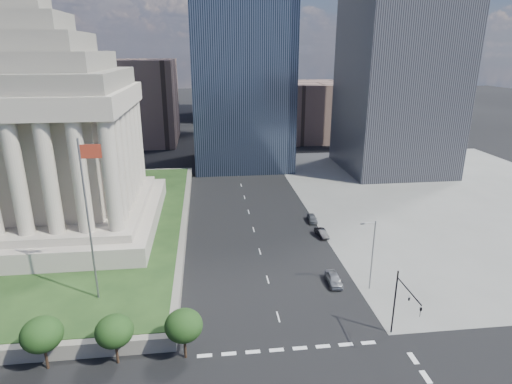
{
  "coord_description": "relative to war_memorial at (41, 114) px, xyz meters",
  "views": [
    {
      "loc": [
        -7.96,
        -24.21,
        31.11
      ],
      "look_at": [
        -2.41,
        22.9,
        15.29
      ],
      "focal_mm": 30.0,
      "sensor_mm": 36.0,
      "label": 1
    }
  ],
  "objects": [
    {
      "name": "street_lamp_north",
      "position": [
        47.33,
        -23.0,
        -15.74
      ],
      "size": [
        2.13,
        0.22,
        10.0
      ],
      "color": "slate",
      "rests_on": "ground"
    },
    {
      "name": "ground",
      "position": [
        34.0,
        52.0,
        -21.4
      ],
      "size": [
        500.0,
        500.0,
        0.0
      ],
      "primitive_type": "plane",
      "color": "black",
      "rests_on": "ground"
    },
    {
      "name": "building_filler_ne",
      "position": [
        66.0,
        82.0,
        -11.4
      ],
      "size": [
        20.0,
        30.0,
        20.0
      ],
      "primitive_type": "cube",
      "color": "brown",
      "rests_on": "ground"
    },
    {
      "name": "parked_sedan_far",
      "position": [
        45.5,
        1.45,
        -20.71
      ],
      "size": [
        1.9,
        4.13,
        1.37
      ],
      "primitive_type": "imported",
      "rotation": [
        0.0,
        0.0,
        -0.07
      ],
      "color": "#54575B",
      "rests_on": "ground"
    },
    {
      "name": "flagpole",
      "position": [
        12.17,
        -24.0,
        -8.29
      ],
      "size": [
        2.52,
        0.24,
        20.0
      ],
      "color": "slate",
      "rests_on": "plaza_lawn"
    },
    {
      "name": "sidewalk_ne",
      "position": [
        80.0,
        12.0,
        -21.38
      ],
      "size": [
        68.0,
        90.0,
        0.03
      ],
      "primitive_type": "cube",
      "color": "slate",
      "rests_on": "ground"
    },
    {
      "name": "midrise_glass",
      "position": [
        36.0,
        47.0,
        8.6
      ],
      "size": [
        26.0,
        26.0,
        60.0
      ],
      "primitive_type": "cube",
      "color": "black",
      "rests_on": "ground"
    },
    {
      "name": "building_filler_nw",
      "position": [
        4.0,
        82.0,
        -7.4
      ],
      "size": [
        24.0,
        30.0,
        28.0
      ],
      "primitive_type": "cube",
      "color": "brown",
      "rests_on": "ground"
    },
    {
      "name": "war_memorial",
      "position": [
        0.0,
        0.0,
        0.0
      ],
      "size": [
        34.0,
        34.0,
        39.0
      ],
      "primitive_type": null,
      "color": "#AFA393",
      "rests_on": "plaza_lawn"
    },
    {
      "name": "traffic_signal_ne",
      "position": [
        46.5,
        -34.3,
        -16.15
      ],
      "size": [
        0.3,
        5.74,
        8.0
      ],
      "color": "black",
      "rests_on": "ground"
    },
    {
      "name": "parked_sedan_near",
      "position": [
        43.0,
        -21.19,
        -20.64
      ],
      "size": [
        1.96,
        4.55,
        1.53
      ],
      "primitive_type": "imported",
      "rotation": [
        0.0,
        0.0,
        -0.03
      ],
      "color": "gray",
      "rests_on": "ground"
    },
    {
      "name": "parked_sedan_mid",
      "position": [
        45.5,
        -5.41,
        -20.76
      ],
      "size": [
        4.06,
        1.87,
        1.29
      ],
      "primitive_type": "imported",
      "rotation": [
        0.0,
        0.0,
        0.13
      ],
      "color": "black",
      "rests_on": "ground"
    }
  ]
}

